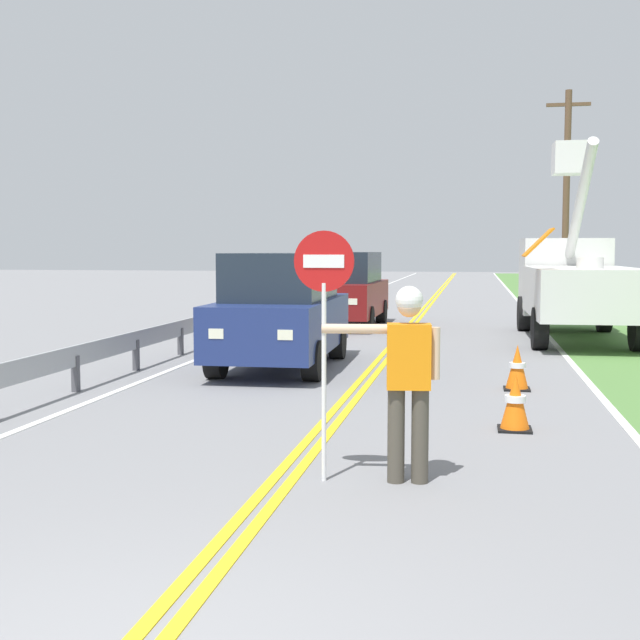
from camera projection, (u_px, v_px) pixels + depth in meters
centerline_yellow_left at (408, 325)px, 23.62m from camera, size 0.11×110.00×0.01m
centerline_yellow_right at (414, 325)px, 23.58m from camera, size 0.11×110.00×0.01m
edge_line_right at (541, 328)px, 22.94m from camera, size 0.12×110.00×0.01m
edge_line_left at (289, 323)px, 24.26m from camera, size 0.12×110.00×0.01m
flagger_worker at (407, 371)px, 7.57m from camera, size 1.08×0.28×1.83m
stop_sign_paddle at (324, 298)px, 7.57m from camera, size 0.56×0.04×2.33m
utility_bucket_truck at (574, 281)px, 20.13m from camera, size 2.67×6.85×4.87m
oncoming_suv_nearest at (282, 310)px, 15.01m from camera, size 1.98×4.64×2.10m
oncoming_suv_second at (346, 289)px, 23.24m from camera, size 1.97×4.63×2.10m
utility_pole_mid at (566, 192)px, 34.75m from camera, size 1.80×0.28×8.83m
traffic_cone_lead at (515, 403)px, 9.83m from camera, size 0.40×0.40×0.70m
traffic_cone_mid at (517, 368)px, 12.69m from camera, size 0.40×0.40×0.70m
guardrail_left_shoulder at (229, 316)px, 20.34m from camera, size 0.10×32.00×0.71m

